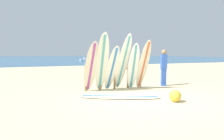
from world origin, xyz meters
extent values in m
plane|color=#D3BC8C|center=(0.00, 0.00, 0.00)|extent=(120.00, 120.00, 0.00)
cube|color=#1E5984|center=(0.00, 58.00, 0.00)|extent=(120.00, 80.00, 0.01)
cylinder|color=olive|center=(-1.63, 1.90, 0.53)|extent=(0.09, 0.09, 1.06)
cylinder|color=olive|center=(-0.98, 1.90, 0.53)|extent=(0.09, 0.09, 1.06)
cylinder|color=olive|center=(-0.32, 1.90, 0.53)|extent=(0.09, 0.09, 1.06)
cylinder|color=olive|center=(0.33, 1.90, 0.53)|extent=(0.09, 0.09, 1.06)
cylinder|color=olive|center=(0.98, 1.90, 0.53)|extent=(0.09, 0.09, 1.06)
cylinder|color=olive|center=(-0.32, 1.90, 0.91)|extent=(2.71, 0.08, 0.08)
ellipsoid|color=beige|center=(-1.48, 1.56, 1.03)|extent=(0.68, 0.97, 2.06)
cube|color=#A53F8C|center=(-1.48, 1.56, 1.03)|extent=(0.23, 0.84, 1.90)
ellipsoid|color=silver|center=(-1.04, 1.47, 1.20)|extent=(0.60, 1.12, 2.39)
cube|color=teal|center=(-1.04, 1.47, 1.20)|extent=(0.17, 1.02, 2.21)
ellipsoid|color=white|center=(-0.57, 1.59, 0.95)|extent=(0.72, 0.96, 1.90)
cube|color=#3372B2|center=(-0.57, 1.59, 0.95)|extent=(0.26, 0.81, 1.75)
ellipsoid|color=white|center=(-0.06, 1.58, 1.20)|extent=(0.66, 1.16, 2.39)
cube|color=teal|center=(-0.06, 1.58, 1.20)|extent=(0.23, 1.03, 2.21)
ellipsoid|color=white|center=(0.39, 1.50, 1.01)|extent=(0.56, 0.72, 2.01)
cube|color=teal|center=(0.39, 1.50, 1.01)|extent=(0.14, 0.65, 1.86)
ellipsoid|color=beige|center=(0.87, 1.45, 1.08)|extent=(0.59, 0.92, 2.16)
cube|color=#CC5933|center=(0.87, 1.45, 1.08)|extent=(0.16, 0.83, 1.99)
ellipsoid|color=white|center=(-0.80, 0.22, 0.04)|extent=(2.86, 1.73, 0.07)
cube|color=#3372B2|center=(-0.80, 0.22, 0.04)|extent=(2.46, 1.20, 0.08)
cube|color=#3359B2|center=(2.20, 1.81, 0.41)|extent=(0.26, 0.20, 0.83)
cube|color=#3359B2|center=(2.20, 1.81, 1.17)|extent=(0.32, 0.24, 0.70)
sphere|color=#997051|center=(2.20, 1.81, 1.64)|extent=(0.24, 0.24, 0.24)
cube|color=silver|center=(5.79, 32.21, 0.18)|extent=(2.45, 0.83, 0.35)
cube|color=silver|center=(5.79, 32.21, 0.54)|extent=(0.89, 0.56, 0.36)
sphere|color=gold|center=(0.67, -0.94, 0.19)|extent=(0.39, 0.39, 0.39)
camera|label=1|loc=(-3.52, -6.02, 1.59)|focal=31.29mm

